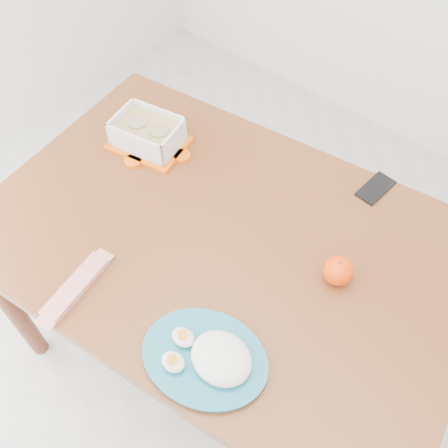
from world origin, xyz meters
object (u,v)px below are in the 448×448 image
Objects in this scene: dining_table at (224,254)px; orange_fruit at (338,271)px; smartphone at (376,188)px; rice_plate at (210,357)px; food_container at (148,134)px.

dining_table is 0.34m from orange_fruit.
dining_table is 11.43× the size of smartphone.
rice_plate is at bearing -87.75° from smartphone.
food_container is 2.06× the size of smartphone.
smartphone is at bearing 13.12° from food_container.
food_container is 3.36× the size of orange_fruit.
dining_table is at bearing -114.17° from smartphone.
rice_plate reaches higher than dining_table.
food_container is 0.71× the size of rice_plate.
rice_plate is (0.20, -0.29, 0.11)m from dining_table.
food_container reaches higher than smartphone.
smartphone is (0.03, 0.71, -0.02)m from rice_plate.
orange_fruit is 0.39m from rice_plate.
rice_plate reaches higher than orange_fruit.
dining_table is 0.45m from food_container.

